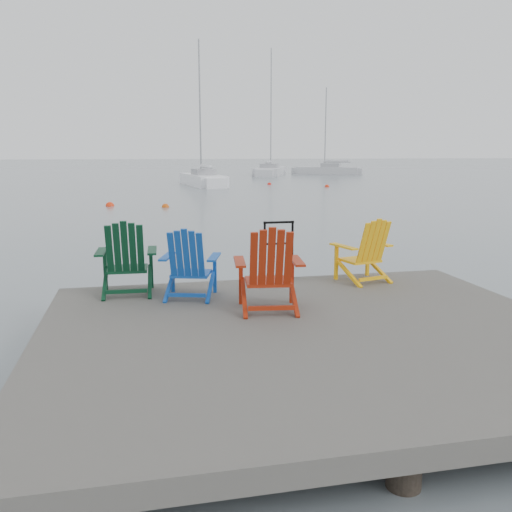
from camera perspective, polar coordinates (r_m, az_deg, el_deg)
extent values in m
plane|color=slate|center=(6.28, 5.81, -11.97)|extent=(400.00, 400.00, 0.00)
cube|color=#2D2A28|center=(6.14, 5.88, -8.52)|extent=(6.00, 5.00, 0.20)
cylinder|color=black|center=(8.21, -17.83, -9.11)|extent=(0.26, 0.26, 1.20)
cylinder|color=black|center=(8.37, 1.08, -8.19)|extent=(0.26, 0.26, 1.20)
cylinder|color=black|center=(9.34, 17.54, -6.67)|extent=(0.26, 0.26, 1.20)
cylinder|color=black|center=(8.29, 0.92, 0.57)|extent=(0.04, 0.04, 0.90)
cylinder|color=black|center=(8.40, 3.84, 0.69)|extent=(0.04, 0.04, 0.90)
cylinder|color=black|center=(8.28, 2.41, 3.56)|extent=(0.48, 0.04, 0.04)
cylinder|color=black|center=(8.33, 2.39, 1.31)|extent=(0.44, 0.03, 0.03)
cube|color=#08301B|center=(7.76, -13.37, -1.33)|extent=(0.56, 0.50, 0.04)
cube|color=#08301B|center=(7.99, -15.58, -1.42)|extent=(0.05, 0.05, 0.57)
cube|color=#08301B|center=(7.95, -10.97, -1.27)|extent=(0.05, 0.05, 0.57)
cube|color=#08301B|center=(7.72, -16.03, 0.42)|extent=(0.15, 0.63, 0.03)
cube|color=#08301B|center=(7.68, -10.88, 0.59)|extent=(0.15, 0.63, 0.03)
cube|color=#08301B|center=(7.37, -13.63, 0.73)|extent=(0.51, 0.28, 0.70)
cube|color=#1045A5|center=(7.42, -6.84, -1.85)|extent=(0.61, 0.57, 0.04)
cube|color=#1045A5|center=(7.67, -8.76, -1.81)|extent=(0.06, 0.06, 0.53)
cube|color=#1045A5|center=(7.56, -4.35, -1.89)|extent=(0.06, 0.06, 0.53)
cube|color=#1045A5|center=(7.42, -9.34, -0.05)|extent=(0.27, 0.58, 0.03)
cube|color=#1045A5|center=(7.30, -4.43, -0.11)|extent=(0.27, 0.58, 0.03)
cube|color=#1045A5|center=(7.07, -7.36, 0.11)|extent=(0.51, 0.36, 0.65)
cube|color=maroon|center=(6.78, 1.27, -2.69)|extent=(0.62, 0.56, 0.04)
cube|color=maroon|center=(6.97, -1.61, -2.72)|extent=(0.06, 0.06, 0.59)
cube|color=maroon|center=(7.03, 3.78, -2.61)|extent=(0.06, 0.06, 0.59)
cube|color=maroon|center=(6.68, -1.74, -0.60)|extent=(0.21, 0.65, 0.03)
cube|color=maroon|center=(6.75, 4.31, -0.50)|extent=(0.21, 0.65, 0.03)
cube|color=maroon|center=(6.38, 1.60, -0.34)|extent=(0.55, 0.33, 0.72)
cube|color=#FFB30E|center=(8.43, 10.86, -0.42)|extent=(0.60, 0.56, 0.04)
cube|color=#FFB30E|center=(8.41, 8.45, -0.66)|extent=(0.06, 0.06, 0.54)
cube|color=#FFB30E|center=(8.76, 11.67, -0.30)|extent=(0.06, 0.06, 0.54)
cube|color=#FFB30E|center=(8.18, 9.19, 1.00)|extent=(0.25, 0.59, 0.03)
cube|color=#FFB30E|center=(8.57, 12.72, 1.32)|extent=(0.25, 0.59, 0.03)
cube|color=#FFB30E|center=(8.13, 12.27, 1.41)|extent=(0.52, 0.35, 0.66)
cube|color=white|center=(41.23, -5.65, 7.77)|extent=(2.84, 7.93, 1.10)
cube|color=#9E9EA3|center=(40.82, -5.55, 8.73)|extent=(1.66, 2.47, 0.55)
cylinder|color=gray|center=(41.68, -5.92, 15.23)|extent=(0.12, 0.12, 9.70)
cube|color=silver|center=(60.59, 1.50, 8.79)|extent=(5.97, 10.39, 1.10)
cube|color=#9E9EA3|center=(60.07, 1.45, 9.44)|extent=(2.78, 3.48, 0.55)
cylinder|color=gray|center=(61.23, 1.59, 15.24)|extent=(0.12, 0.12, 12.63)
cube|color=silver|center=(62.63, 7.53, 8.77)|extent=(6.89, 5.10, 1.10)
cube|color=#9E9EA3|center=(62.55, 7.87, 9.40)|extent=(2.44, 2.15, 0.55)
cylinder|color=gray|center=(62.72, 7.33, 13.25)|extent=(0.12, 0.12, 8.68)
sphere|color=#D04E0C|center=(24.78, -9.51, 5.08)|extent=(0.34, 0.34, 0.34)
sphere|color=#F3310E|center=(25.86, -15.12, 5.09)|extent=(0.39, 0.39, 0.39)
sphere|color=red|center=(41.93, 1.41, 7.53)|extent=(0.32, 0.32, 0.32)
sphere|color=red|center=(39.44, 7.48, 7.23)|extent=(0.34, 0.34, 0.34)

